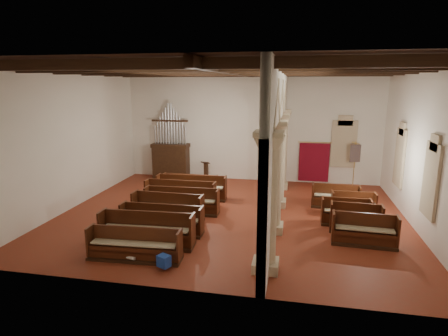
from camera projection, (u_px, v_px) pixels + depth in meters
floor at (231, 215)px, 15.56m from camera, size 14.00×14.00×0.00m
ceiling at (232, 65)px, 14.24m from camera, size 14.00×14.00×0.00m
wall_back at (251, 127)px, 20.64m from camera, size 14.00×0.02×6.00m
wall_front at (189, 180)px, 9.16m from camera, size 14.00×0.02×6.00m
wall_left at (73, 138)px, 16.22m from camera, size 0.02×12.00×6.00m
wall_right at (421, 149)px, 13.58m from camera, size 0.02×12.00×6.00m
ceiling_beams at (232, 70)px, 14.28m from camera, size 13.80×11.80×0.30m
arcade at (278, 130)px, 14.44m from camera, size 0.90×11.90×6.00m
window_right_a at (432, 180)px, 12.32m from camera, size 0.03×1.00×2.20m
window_right_b at (401, 158)px, 16.15m from camera, size 0.03×1.00×2.20m
window_back at (344, 144)px, 19.86m from camera, size 1.00×0.03×2.20m
pipe_organ at (171, 155)px, 21.37m from camera, size 2.10×0.85×4.40m
lectern at (206, 172)px, 21.18m from camera, size 0.49×0.51×1.08m
dossal_curtain at (314, 162)px, 20.31m from camera, size 1.80×0.07×2.17m
processional_banner at (354, 174)px, 19.17m from camera, size 0.54×0.69×2.50m
hymnal_box_a at (164, 261)px, 10.88m from camera, size 0.43×0.40×0.35m
hymnal_box_b at (196, 225)px, 13.69m from camera, size 0.33×0.27×0.33m
hymnal_box_c at (212, 205)px, 15.89m from camera, size 0.42×0.37×0.35m
tube_heater_a at (122, 256)px, 11.48m from camera, size 1.00×0.35×0.10m
tube_heater_b at (123, 242)px, 12.46m from camera, size 0.82×0.44×0.09m
nave_pew_0 at (135, 249)px, 11.52m from camera, size 2.95×0.82×1.01m
nave_pew_1 at (147, 235)px, 12.52m from camera, size 3.23×0.91×1.15m
nave_pew_2 at (162, 224)px, 13.59m from camera, size 3.05×0.73×1.05m
nave_pew_3 at (168, 212)px, 14.78m from camera, size 2.88×0.84×1.11m
nave_pew_4 at (182, 205)px, 15.68m from camera, size 3.14×0.83×1.08m
nave_pew_5 at (180, 197)px, 16.77m from camera, size 3.20×0.74×1.09m
nave_pew_6 at (191, 191)px, 17.61m from camera, size 3.32×0.92×1.12m
nave_pew_7 at (190, 188)px, 18.45m from camera, size 2.75×0.66×0.96m
aisle_pew_0 at (364, 234)px, 12.58m from camera, size 2.15×0.83×1.07m
aisle_pew_1 at (356, 222)px, 13.67m from camera, size 1.88×0.83×1.06m
aisle_pew_2 at (346, 216)px, 14.38m from camera, size 1.85×0.69×1.03m
aisle_pew_3 at (353, 208)px, 15.30m from camera, size 1.76×0.73×1.01m
aisle_pew_4 at (335, 200)px, 16.36m from camera, size 2.07×0.82×1.03m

